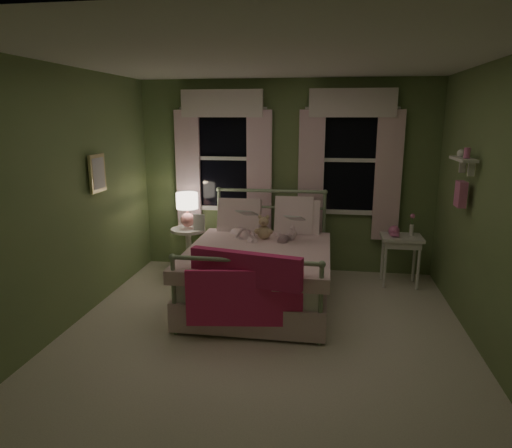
% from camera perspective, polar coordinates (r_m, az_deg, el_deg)
% --- Properties ---
extents(room_shell, '(4.20, 4.20, 4.20)m').
position_cam_1_polar(room_shell, '(4.21, 1.08, 2.18)').
color(room_shell, white).
rests_on(room_shell, ground).
extents(bed, '(1.58, 2.04, 1.18)m').
position_cam_1_polar(bed, '(5.33, 0.62, -5.71)').
color(bed, white).
rests_on(bed, ground).
extents(pink_throw, '(1.10, 0.33, 0.71)m').
position_cam_1_polar(pink_throw, '(4.31, -1.40, -7.12)').
color(pink_throw, '#D02864').
rests_on(pink_throw, bed).
extents(child_left, '(0.36, 0.31, 0.83)m').
position_cam_1_polar(child_left, '(5.63, -1.61, 1.72)').
color(child_left, '#F7D1DD').
rests_on(child_left, bed).
extents(child_right, '(0.36, 0.30, 0.64)m').
position_cam_1_polar(child_right, '(5.57, 4.07, 0.62)').
color(child_right, '#F7D1DD').
rests_on(child_right, bed).
extents(book_left, '(0.22, 0.15, 0.26)m').
position_cam_1_polar(book_left, '(5.39, -2.09, 0.98)').
color(book_left, beige).
rests_on(book_left, child_left).
extents(book_right, '(0.22, 0.15, 0.26)m').
position_cam_1_polar(book_right, '(5.32, 3.84, 0.33)').
color(book_right, beige).
rests_on(book_right, child_right).
extents(teddy_bear, '(0.22, 0.18, 0.30)m').
position_cam_1_polar(teddy_bear, '(5.47, 0.98, -0.66)').
color(teddy_bear, tan).
rests_on(teddy_bear, bed).
extents(nightstand_left, '(0.46, 0.46, 0.65)m').
position_cam_1_polar(nightstand_left, '(6.22, -8.42, -2.63)').
color(nightstand_left, white).
rests_on(nightstand_left, ground).
extents(table_lamp, '(0.29, 0.29, 0.46)m').
position_cam_1_polar(table_lamp, '(6.10, -8.59, 2.21)').
color(table_lamp, pink).
rests_on(table_lamp, nightstand_left).
extents(book_nightstand, '(0.21, 0.25, 0.02)m').
position_cam_1_polar(book_nightstand, '(6.06, -7.81, -0.71)').
color(book_nightstand, beige).
rests_on(book_nightstand, nightstand_left).
extents(nightstand_right, '(0.50, 0.40, 0.64)m').
position_cam_1_polar(nightstand_right, '(6.03, 17.70, -2.35)').
color(nightstand_right, white).
rests_on(nightstand_right, ground).
extents(pink_toy, '(0.14, 0.19, 0.14)m').
position_cam_1_polar(pink_toy, '(5.97, 16.87, -0.87)').
color(pink_toy, pink).
rests_on(pink_toy, nightstand_right).
extents(bud_vase, '(0.06, 0.06, 0.28)m').
position_cam_1_polar(bud_vase, '(6.04, 18.91, -0.07)').
color(bud_vase, white).
rests_on(bud_vase, nightstand_right).
extents(window_left, '(1.34, 0.13, 1.96)m').
position_cam_1_polar(window_left, '(6.31, -4.13, 8.82)').
color(window_left, black).
rests_on(window_left, room_shell).
extents(window_right, '(1.34, 0.13, 1.96)m').
position_cam_1_polar(window_right, '(6.15, 11.67, 8.47)').
color(window_right, black).
rests_on(window_right, room_shell).
extents(wall_shelf, '(0.15, 0.50, 0.60)m').
position_cam_1_polar(wall_shelf, '(5.02, 24.38, 5.38)').
color(wall_shelf, white).
rests_on(wall_shelf, room_shell).
extents(framed_picture, '(0.03, 0.32, 0.42)m').
position_cam_1_polar(framed_picture, '(5.36, -19.20, 6.01)').
color(framed_picture, beige).
rests_on(framed_picture, room_shell).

